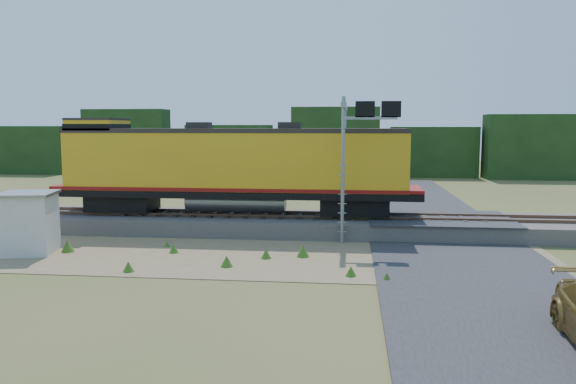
# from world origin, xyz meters

# --- Properties ---
(ground) EXTENTS (140.00, 140.00, 0.00)m
(ground) POSITION_xyz_m (0.00, 0.00, 0.00)
(ground) COLOR #475123
(ground) RESTS_ON ground
(ballast) EXTENTS (70.00, 5.00, 0.80)m
(ballast) POSITION_xyz_m (0.00, 6.00, 0.40)
(ballast) COLOR slate
(ballast) RESTS_ON ground
(rails) EXTENTS (70.00, 1.54, 0.16)m
(rails) POSITION_xyz_m (0.00, 6.00, 0.88)
(rails) COLOR brown
(rails) RESTS_ON ballast
(dirt_shoulder) EXTENTS (26.00, 8.00, 0.03)m
(dirt_shoulder) POSITION_xyz_m (-2.00, 0.50, 0.01)
(dirt_shoulder) COLOR #8C7754
(dirt_shoulder) RESTS_ON ground
(road) EXTENTS (7.00, 66.00, 0.86)m
(road) POSITION_xyz_m (7.00, 0.74, 0.09)
(road) COLOR #38383A
(road) RESTS_ON ground
(tree_line_north) EXTENTS (130.00, 3.00, 6.50)m
(tree_line_north) POSITION_xyz_m (0.00, 38.00, 3.07)
(tree_line_north) COLOR #1B3412
(tree_line_north) RESTS_ON ground
(weed_clumps) EXTENTS (15.00, 6.20, 0.56)m
(weed_clumps) POSITION_xyz_m (-3.50, 0.10, 0.00)
(weed_clumps) COLOR #3B681D
(weed_clumps) RESTS_ON ground
(locomotive) EXTENTS (18.81, 2.87, 4.85)m
(locomotive) POSITION_xyz_m (-3.61, 6.00, 3.35)
(locomotive) COLOR black
(locomotive) RESTS_ON rails
(shed) EXTENTS (2.66, 2.66, 2.63)m
(shed) POSITION_xyz_m (-10.99, -0.27, 1.33)
(shed) COLOR silver
(shed) RESTS_ON ground
(signal_gantry) EXTENTS (2.67, 6.20, 6.72)m
(signal_gantry) POSITION_xyz_m (2.55, 5.35, 5.07)
(signal_gantry) COLOR gray
(signal_gantry) RESTS_ON ground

